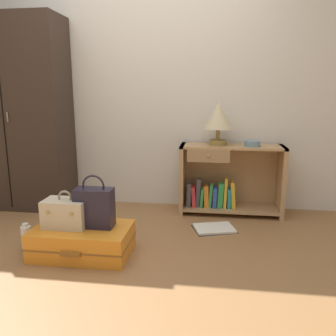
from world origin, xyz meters
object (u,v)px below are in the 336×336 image
Objects in this scene: open_book_on_floor at (214,228)px; bowl at (252,143)px; wardrobe at (16,115)px; train_case at (66,213)px; bookshelf at (226,180)px; table_lamp at (218,118)px; suitcase_large at (83,241)px; bottle at (26,238)px; handbag at (94,207)px.

bowl is at bearing 51.20° from open_book_on_floor.
open_book_on_floor is (2.03, -0.41, -0.95)m from wardrobe.
bowl reaches higher than train_case.
wardrobe reaches higher than bookshelf.
table_lamp is 0.40m from bowl.
suitcase_large is at bearing -141.81° from bowl.
bottle is (-1.43, -1.07, -0.85)m from table_lamp.
open_book_on_floor is (0.97, 0.61, -0.10)m from suitcase_large.
bowl is 1.61m from handbag.
wardrobe is at bearing 168.53° from open_book_on_floor.
handbag is (1.15, -0.99, -0.60)m from wardrobe.
bowl reaches higher than open_book_on_floor.
bowl reaches higher than suitcase_large.
bottle is at bearing -156.84° from open_book_on_floor.
wardrobe is 6.09× the size of train_case.
suitcase_large is at bearing -0.25° from bottle.
bookshelf is 2.36× the size of open_book_on_floor.
train_case is (-0.12, 0.00, 0.21)m from suitcase_large.
handbag is (0.09, 0.03, 0.26)m from suitcase_large.
open_book_on_floor is (1.09, 0.61, -0.31)m from train_case.
bowl reaches higher than bottle.
bottle is (-0.54, -0.03, -0.26)m from handbag.
wardrobe is 2.04m from table_lamp.
suitcase_large is at bearing -161.05° from handbag.
wardrobe is 1.70m from suitcase_large.
train_case is 1.45× the size of bottle.
wardrobe is 4.68× the size of table_lamp.
wardrobe is 4.54× the size of open_book_on_floor.
bottle is (0.61, -1.02, -0.86)m from wardrobe.
bowl is (0.32, -0.04, -0.24)m from table_lamp.
suitcase_large is at bearing -147.86° from open_book_on_floor.
train_case is 0.40m from bottle.
train_case reaches higher than open_book_on_floor.
table_lamp is at bearing 172.37° from bowl.
table_lamp is at bearing 88.55° from open_book_on_floor.
bowl is at bearing 38.19° from suitcase_large.
suitcase_large is 0.24m from train_case.
wardrobe is 2.23m from bookshelf.
train_case is at bearing -135.82° from table_lamp.
bookshelf reaches higher than handbag.
wardrobe is at bearing -178.37° from bookshelf.
handbag reaches higher than suitcase_large.
bowl reaches higher than handbag.
table_lamp is at bearing 36.73° from bottle.
wardrobe is 2.69× the size of suitcase_large.
wardrobe reaches higher than train_case.
bowl is 0.89m from open_book_on_floor.
bowl is at bearing -7.63° from table_lamp.
train_case reaches higher than bottle.
bookshelf is 1.61m from train_case.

